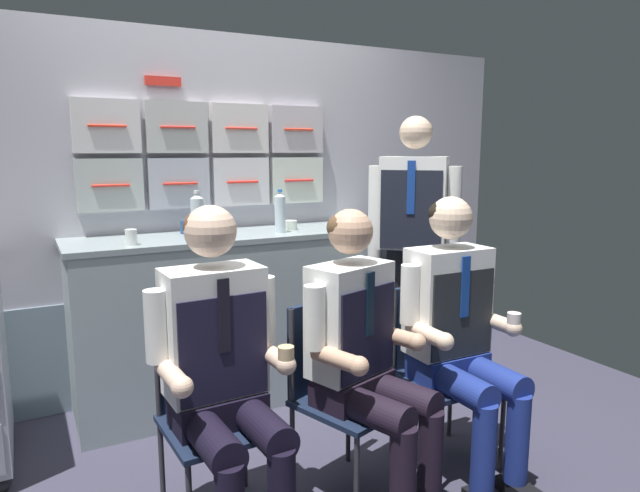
% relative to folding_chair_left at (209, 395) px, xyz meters
% --- Properties ---
extents(galley_bulkhead, '(4.20, 0.14, 2.15)m').
position_rel_folding_chair_left_xyz_m(galley_bulkhead, '(0.46, 1.27, 0.57)').
color(galley_bulkhead, '#B5B1BE').
rests_on(galley_bulkhead, ground).
extents(galley_counter, '(1.92, 0.53, 0.99)m').
position_rel_folding_chair_left_xyz_m(galley_counter, '(0.50, 0.99, -0.00)').
color(galley_counter, '#95A3A6').
rests_on(galley_counter, ground).
extents(folding_chair_left, '(0.42, 0.42, 0.82)m').
position_rel_folding_chair_left_xyz_m(folding_chair_left, '(0.00, 0.00, 0.00)').
color(folding_chair_left, '#2D2D33').
rests_on(folding_chair_left, ground).
extents(crew_member_left, '(0.51, 0.64, 1.27)m').
position_rel_folding_chair_left_xyz_m(crew_member_left, '(0.01, -0.16, 0.19)').
color(crew_member_left, black).
rests_on(crew_member_left, ground).
extents(folding_chair_right, '(0.50, 0.50, 0.82)m').
position_rel_folding_chair_left_xyz_m(folding_chair_right, '(0.54, -0.08, 0.00)').
color(folding_chair_right, '#2D2D33').
rests_on(folding_chair_right, ground).
extents(crew_member_right, '(0.52, 0.67, 1.23)m').
position_rel_folding_chair_left_xyz_m(crew_member_right, '(0.59, -0.23, 0.17)').
color(crew_member_right, black).
rests_on(crew_member_right, ground).
extents(folding_chair_by_counter, '(0.40, 0.41, 0.82)m').
position_rel_folding_chair_left_xyz_m(folding_chair_by_counter, '(1.09, -0.06, 0.00)').
color(folding_chair_by_counter, '#2D2D33').
rests_on(folding_chair_by_counter, ground).
extents(crew_member_by_counter, '(0.51, 0.62, 1.26)m').
position_rel_folding_chair_left_xyz_m(crew_member_by_counter, '(1.09, -0.22, 0.19)').
color(crew_member_by_counter, black).
rests_on(crew_member_by_counter, ground).
extents(crew_member_standing, '(0.41, 0.41, 1.65)m').
position_rel_folding_chair_left_xyz_m(crew_member_standing, '(1.37, 0.50, 0.48)').
color(crew_member_standing, black).
rests_on(crew_member_standing, ground).
extents(water_bottle_tall, '(0.07, 0.07, 0.26)m').
position_rel_folding_chair_left_xyz_m(water_bottle_tall, '(0.23, 0.89, 0.62)').
color(water_bottle_tall, silver).
rests_on(water_bottle_tall, galley_counter).
extents(water_bottle_short, '(0.06, 0.06, 0.25)m').
position_rel_folding_chair_left_xyz_m(water_bottle_short, '(0.71, 0.89, 0.61)').
color(water_bottle_short, silver).
rests_on(water_bottle_short, galley_counter).
extents(paper_cup_tan, '(0.07, 0.07, 0.08)m').
position_rel_folding_chair_left_xyz_m(paper_cup_tan, '(0.22, 1.11, 0.53)').
color(paper_cup_tan, navy).
rests_on(paper_cup_tan, galley_counter).
extents(paper_cup_blue, '(0.08, 0.08, 0.06)m').
position_rel_folding_chair_left_xyz_m(paper_cup_blue, '(0.81, 0.97, 0.52)').
color(paper_cup_blue, silver).
rests_on(paper_cup_blue, galley_counter).
extents(espresso_cup_small, '(0.06, 0.06, 0.08)m').
position_rel_folding_chair_left_xyz_m(espresso_cup_small, '(-0.13, 0.84, 0.54)').
color(espresso_cup_small, white).
rests_on(espresso_cup_small, galley_counter).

